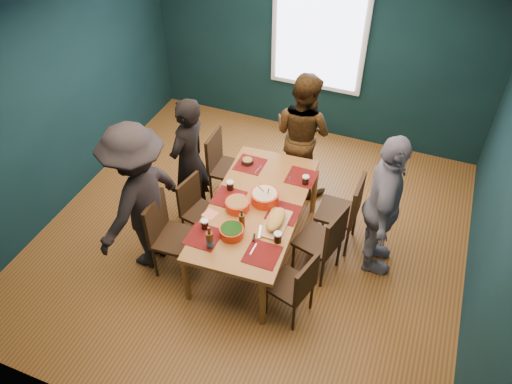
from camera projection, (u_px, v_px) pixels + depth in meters
room at (261, 134)px, 5.46m from camera, size 5.01×5.01×2.71m
dining_table at (256, 210)px, 5.55m from camera, size 1.10×2.03×0.75m
chair_left_far at (222, 162)px, 6.38m from camera, size 0.45×0.45×0.97m
chair_left_mid at (196, 206)px, 5.87m from camera, size 0.46×0.46×0.86m
chair_left_near at (167, 231)px, 5.45m from camera, size 0.48×0.48×1.00m
chair_right_far at (346, 208)px, 5.72m from camera, size 0.46×0.46×0.99m
chair_right_mid at (326, 238)px, 5.39m from camera, size 0.53×0.53×0.97m
chair_right_near at (297, 284)px, 4.99m from camera, size 0.49×0.49×0.88m
person_far_left at (189, 161)px, 5.96m from camera, size 0.48×0.66×1.68m
person_back at (302, 133)px, 6.37m from camera, size 0.99×0.89×1.69m
person_right at (383, 207)px, 5.28m from camera, size 0.59×1.10×1.78m
person_near_left at (140, 199)px, 5.33m from camera, size 0.87×1.29×1.84m
bowl_salad at (237, 205)px, 5.43m from camera, size 0.27×0.27×0.11m
bowl_dumpling at (265, 197)px, 5.51m from camera, size 0.31×0.31×0.29m
bowl_herbs at (232, 231)px, 5.13m from camera, size 0.26×0.26×0.11m
cutting_board at (276, 220)px, 5.25m from camera, size 0.27×0.57×0.13m
small_bowl at (247, 161)px, 6.04m from camera, size 0.15×0.15×0.06m
beer_bottle_a at (210, 240)px, 4.97m from camera, size 0.08×0.08×0.29m
beer_bottle_b at (242, 221)px, 5.19m from camera, size 0.06×0.06×0.25m
cola_glass_a at (205, 224)px, 5.20m from camera, size 0.08×0.08×0.11m
cola_glass_b at (278, 237)px, 5.06m from camera, size 0.08×0.08×0.12m
cola_glass_c at (306, 180)px, 5.74m from camera, size 0.08×0.08×0.11m
cola_glass_d at (230, 185)px, 5.66m from camera, size 0.08×0.08×0.12m
napkin_a at (283, 213)px, 5.41m from camera, size 0.17×0.17×0.00m
napkin_b at (210, 214)px, 5.40m from camera, size 0.17×0.17×0.00m
napkin_c at (259, 256)px, 4.95m from camera, size 0.18×0.18×0.00m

